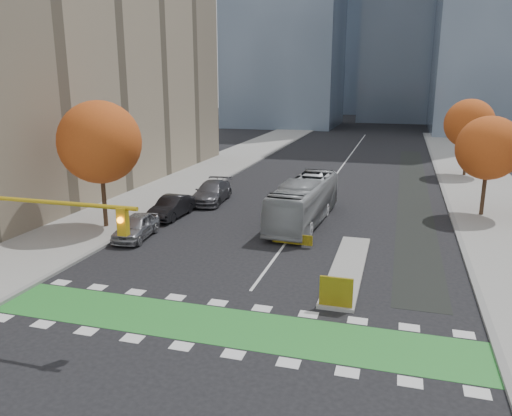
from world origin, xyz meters
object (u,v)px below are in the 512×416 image
Objects in this scene: tree_east_near at (489,148)px; bus at (304,201)px; parked_car_b at (172,207)px; tree_east_far at (469,124)px; parked_car_a at (136,227)px; parked_car_c at (212,192)px; hazard_board at (336,292)px; tree_west at (100,142)px; traffic_signal_west at (9,226)px.

tree_east_near is 13.30m from bus.
tree_east_near is 1.55× the size of parked_car_b.
tree_east_far reaches higher than tree_east_near.
parked_car_a is at bearing -88.40° from parked_car_b.
hazard_board is at bearing -58.42° from parked_car_c.
hazard_board is 0.17× the size of tree_west.
parked_car_a is at bearing 95.49° from traffic_signal_west.
bus is 8.96m from parked_car_c.
tree_east_near is 0.66× the size of bus.
parked_car_b reaches higher than hazard_board.
tree_east_near reaches higher than parked_car_a.
parked_car_c is at bearing 64.86° from tree_west.
traffic_signal_west is 11.66m from parked_car_a.
tree_east_far is at bearing 45.82° from parked_car_a.
parked_car_a is at bearing -128.15° from tree_east_far.
tree_east_far is 43.61m from traffic_signal_west.
tree_east_far is at bearing 88.21° from tree_east_near.
traffic_signal_west is at bearing -131.52° from tree_east_near.
tree_east_near is 0.92× the size of tree_east_far.
hazard_board is at bearing -32.34° from parked_car_a.
traffic_signal_west is 1.53× the size of parked_car_c.
tree_west is 5.89m from parked_car_a.
tree_east_near reaches higher than traffic_signal_west.
parked_car_b is (-21.00, -6.37, -4.11)m from tree_east_near.
parked_car_b is at bearing -163.12° from tree_east_near.
parked_car_b is (-9.17, -1.30, -0.74)m from bus.
tree_west is at bearing 108.02° from traffic_signal_west.
tree_east_near is (8.00, 17.80, 4.06)m from hazard_board.
tree_east_near is 20.41m from parked_car_c.
parked_car_b is at bearing 138.68° from hazard_board.
tree_west is at bearing -127.99° from parked_car_b.
parked_car_c is at bearing 77.99° from parked_car_a.
parked_car_a is 5.00m from parked_car_b.
hazard_board is at bearing 21.55° from traffic_signal_west.
parked_car_c is (-8.13, 3.70, -0.69)m from bus.
parked_car_c is (-0.02, 21.14, -3.23)m from traffic_signal_west.
traffic_signal_west is 19.40m from bus.
traffic_signal_west is (-20.43, -38.51, -1.21)m from tree_east_far.
tree_west is 10.67m from parked_car_c.
tree_east_near is at bearing 18.48° from parked_car_b.
parked_car_c reaches higher than parked_car_b.
tree_west is 0.77× the size of bus.
tree_east_far is 1.67× the size of parked_car_b.
parked_car_c is at bearing 159.09° from bus.
tree_west is 35.73m from tree_east_far.
tree_east_near is at bearing 22.62° from tree_west.
hazard_board is 13.23m from traffic_signal_west.
parked_car_b is at bearing -106.30° from parked_car_c.
parked_car_c is (4.05, 8.63, -4.81)m from tree_west.
parked_car_a is (-21.50, -27.37, -4.50)m from tree_east_far.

